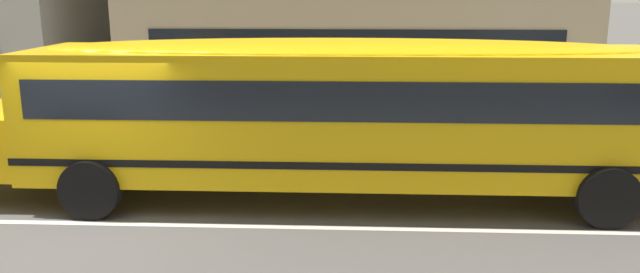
# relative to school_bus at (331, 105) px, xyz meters

# --- Properties ---
(ground_plane) EXTENTS (400.00, 400.00, 0.00)m
(ground_plane) POSITION_rel_school_bus_xyz_m (-3.68, -1.45, -1.65)
(ground_plane) COLOR #54514F
(sidewalk_far) EXTENTS (120.00, 3.00, 0.01)m
(sidewalk_far) POSITION_rel_school_bus_xyz_m (-3.68, 6.51, -1.65)
(sidewalk_far) COLOR gray
(sidewalk_far) RESTS_ON ground_plane
(lane_centreline) EXTENTS (110.00, 0.16, 0.01)m
(lane_centreline) POSITION_rel_school_bus_xyz_m (-3.68, -1.45, -1.65)
(lane_centreline) COLOR silver
(lane_centreline) RESTS_ON ground_plane
(school_bus) EXTENTS (12.44, 2.94, 2.78)m
(school_bus) POSITION_rel_school_bus_xyz_m (0.00, 0.00, 0.00)
(school_bus) COLOR yellow
(school_bus) RESTS_ON ground_plane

